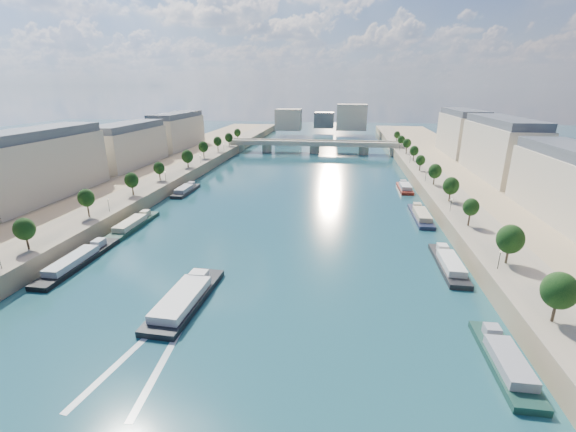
% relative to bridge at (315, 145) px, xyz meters
% --- Properties ---
extents(ground, '(700.00, 700.00, 0.00)m').
position_rel_bridge_xyz_m(ground, '(0.00, -119.96, -5.08)').
color(ground, '#0D2B3A').
rests_on(ground, ground).
extents(quay_left, '(44.00, 520.00, 5.00)m').
position_rel_bridge_xyz_m(quay_left, '(-72.00, -119.96, -2.58)').
color(quay_left, '#9E8460').
rests_on(quay_left, ground).
extents(quay_right, '(44.00, 520.00, 5.00)m').
position_rel_bridge_xyz_m(quay_right, '(72.00, -119.96, -2.58)').
color(quay_right, '#9E8460').
rests_on(quay_right, ground).
extents(pave_left, '(14.00, 520.00, 0.10)m').
position_rel_bridge_xyz_m(pave_left, '(-57.00, -119.96, -0.03)').
color(pave_left, gray).
rests_on(pave_left, quay_left).
extents(pave_right, '(14.00, 520.00, 0.10)m').
position_rel_bridge_xyz_m(pave_right, '(57.00, -119.96, -0.03)').
color(pave_right, gray).
rests_on(pave_right, quay_right).
extents(trees_left, '(4.80, 268.80, 8.26)m').
position_rel_bridge_xyz_m(trees_left, '(-55.00, -117.96, 5.39)').
color(trees_left, '#382B1E').
rests_on(trees_left, ground).
extents(trees_right, '(4.80, 268.80, 8.26)m').
position_rel_bridge_xyz_m(trees_right, '(55.00, -109.96, 5.39)').
color(trees_right, '#382B1E').
rests_on(trees_right, ground).
extents(lamps_left, '(0.36, 200.36, 4.28)m').
position_rel_bridge_xyz_m(lamps_left, '(-52.50, -129.96, 2.70)').
color(lamps_left, black).
rests_on(lamps_left, ground).
extents(lamps_right, '(0.36, 200.36, 4.28)m').
position_rel_bridge_xyz_m(lamps_right, '(52.50, -114.96, 2.70)').
color(lamps_right, black).
rests_on(lamps_right, ground).
extents(buildings_left, '(16.00, 226.00, 23.20)m').
position_rel_bridge_xyz_m(buildings_left, '(-85.00, -107.96, 11.37)').
color(buildings_left, beige).
rests_on(buildings_left, ground).
extents(buildings_right, '(16.00, 226.00, 23.20)m').
position_rel_bridge_xyz_m(buildings_right, '(85.00, -107.96, 11.37)').
color(buildings_right, beige).
rests_on(buildings_right, ground).
extents(skyline, '(79.00, 42.00, 22.00)m').
position_rel_bridge_xyz_m(skyline, '(3.19, 99.56, 9.57)').
color(skyline, beige).
rests_on(skyline, ground).
extents(bridge, '(112.00, 12.00, 8.15)m').
position_rel_bridge_xyz_m(bridge, '(0.00, 0.00, 0.00)').
color(bridge, '#C1B79E').
rests_on(bridge, ground).
extents(tour_barge, '(8.46, 25.94, 3.63)m').
position_rel_bridge_xyz_m(tour_barge, '(-11.97, -189.45, -4.16)').
color(tour_barge, black).
rests_on(tour_barge, ground).
extents(wake, '(10.76, 26.01, 0.04)m').
position_rel_bridge_xyz_m(wake, '(-11.97, -206.10, -5.06)').
color(wake, silver).
rests_on(wake, ground).
extents(moored_barges_left, '(5.00, 157.38, 3.60)m').
position_rel_bridge_xyz_m(moored_barges_left, '(-45.50, -170.54, -4.24)').
color(moored_barges_left, '#1A2439').
rests_on(moored_barges_left, ground).
extents(moored_barges_right, '(5.00, 129.33, 3.60)m').
position_rel_bridge_xyz_m(moored_barges_right, '(45.50, -146.85, -4.24)').
color(moored_barges_right, '#173B32').
rests_on(moored_barges_right, ground).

